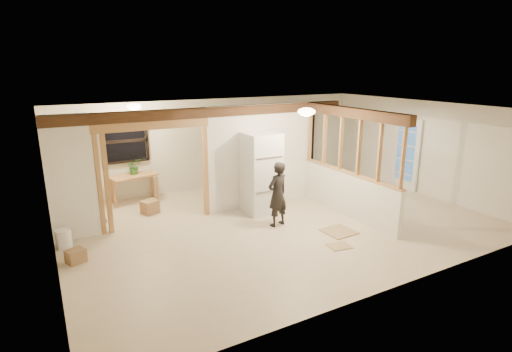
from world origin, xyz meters
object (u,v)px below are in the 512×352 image
refrigerator (261,173)px  shop_vac (95,211)px  work_table (134,188)px  woman (278,194)px  bookshelf (298,145)px

refrigerator → shop_vac: refrigerator is taller
work_table → woman: bearing=-64.6°
refrigerator → bookshelf: bookshelf is taller
refrigerator → shop_vac: 3.80m
work_table → shop_vac: work_table is taller
work_table → shop_vac: size_ratio=2.00×
woman → work_table: bearing=-66.5°
woman → work_table: 3.91m
refrigerator → work_table: 3.35m
refrigerator → woman: size_ratio=1.33×
woman → shop_vac: size_ratio=2.51×
work_table → shop_vac: 1.53m
shop_vac → refrigerator: bearing=-16.8°
refrigerator → woman: (-0.13, -0.94, -0.24)m
shop_vac → work_table: bearing=44.5°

